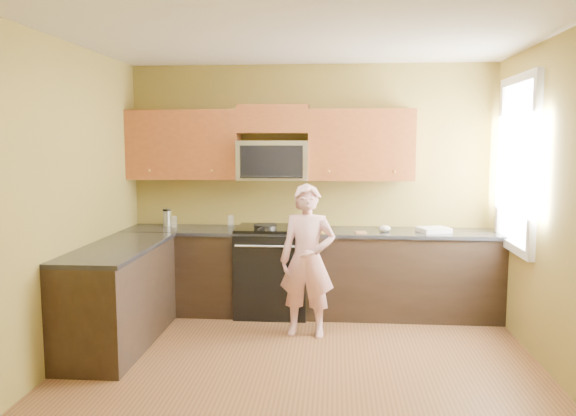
# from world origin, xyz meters

# --- Properties ---
(floor) EXTENTS (4.00, 4.00, 0.00)m
(floor) POSITION_xyz_m (0.00, 0.00, 0.00)
(floor) COLOR brown
(floor) RESTS_ON ground
(ceiling) EXTENTS (4.00, 4.00, 0.00)m
(ceiling) POSITION_xyz_m (0.00, 0.00, 2.70)
(ceiling) COLOR white
(ceiling) RESTS_ON ground
(wall_back) EXTENTS (4.00, 0.00, 4.00)m
(wall_back) POSITION_xyz_m (0.00, 2.00, 1.35)
(wall_back) COLOR olive
(wall_back) RESTS_ON ground
(wall_front) EXTENTS (4.00, 0.00, 4.00)m
(wall_front) POSITION_xyz_m (0.00, -2.00, 1.35)
(wall_front) COLOR olive
(wall_front) RESTS_ON ground
(wall_left) EXTENTS (0.00, 4.00, 4.00)m
(wall_left) POSITION_xyz_m (-2.00, 0.00, 1.35)
(wall_left) COLOR olive
(wall_left) RESTS_ON ground
(wall_right) EXTENTS (0.00, 4.00, 4.00)m
(wall_right) POSITION_xyz_m (2.00, 0.00, 1.35)
(wall_right) COLOR olive
(wall_right) RESTS_ON ground
(cabinet_back_run) EXTENTS (4.00, 0.60, 0.88)m
(cabinet_back_run) POSITION_xyz_m (0.00, 1.70, 0.44)
(cabinet_back_run) COLOR black
(cabinet_back_run) RESTS_ON floor
(cabinet_left_run) EXTENTS (0.60, 1.60, 0.88)m
(cabinet_left_run) POSITION_xyz_m (-1.70, 0.60, 0.44)
(cabinet_left_run) COLOR black
(cabinet_left_run) RESTS_ON floor
(countertop_back) EXTENTS (4.00, 0.62, 0.04)m
(countertop_back) POSITION_xyz_m (0.00, 1.69, 0.90)
(countertop_back) COLOR black
(countertop_back) RESTS_ON cabinet_back_run
(countertop_left) EXTENTS (0.62, 1.60, 0.04)m
(countertop_left) POSITION_xyz_m (-1.69, 0.60, 0.90)
(countertop_left) COLOR black
(countertop_left) RESTS_ON cabinet_left_run
(stove) EXTENTS (0.76, 0.65, 0.95)m
(stove) POSITION_xyz_m (-0.40, 1.68, 0.47)
(stove) COLOR black
(stove) RESTS_ON floor
(microwave) EXTENTS (0.76, 0.40, 0.42)m
(microwave) POSITION_xyz_m (-0.40, 1.80, 1.45)
(microwave) COLOR silver
(microwave) RESTS_ON wall_back
(upper_cab_left) EXTENTS (1.22, 0.33, 0.75)m
(upper_cab_left) POSITION_xyz_m (-1.39, 1.83, 1.45)
(upper_cab_left) COLOR brown
(upper_cab_left) RESTS_ON wall_back
(upper_cab_right) EXTENTS (1.12, 0.33, 0.75)m
(upper_cab_right) POSITION_xyz_m (0.54, 1.83, 1.45)
(upper_cab_right) COLOR brown
(upper_cab_right) RESTS_ON wall_back
(upper_cab_over_mw) EXTENTS (0.76, 0.33, 0.30)m
(upper_cab_over_mw) POSITION_xyz_m (-0.40, 1.83, 2.10)
(upper_cab_over_mw) COLOR brown
(upper_cab_over_mw) RESTS_ON wall_back
(window) EXTENTS (0.06, 1.06, 1.66)m
(window) POSITION_xyz_m (1.98, 1.20, 1.65)
(window) COLOR white
(window) RESTS_ON wall_right
(woman) EXTENTS (0.57, 0.40, 1.46)m
(woman) POSITION_xyz_m (0.01, 1.01, 0.73)
(woman) COLOR pink
(woman) RESTS_ON floor
(frying_pan) EXTENTS (0.31, 0.46, 0.06)m
(frying_pan) POSITION_xyz_m (-0.45, 1.49, 0.95)
(frying_pan) COLOR black
(frying_pan) RESTS_ON stove
(butter_tub) EXTENTS (0.13, 0.13, 0.09)m
(butter_tub) POSITION_xyz_m (0.15, 1.51, 0.92)
(butter_tub) COLOR #FFE443
(butter_tub) RESTS_ON countertop_back
(toast_slice) EXTENTS (0.12, 0.12, 0.01)m
(toast_slice) POSITION_xyz_m (0.54, 1.53, 0.93)
(toast_slice) COLOR #B27F47
(toast_slice) RESTS_ON countertop_back
(napkin_a) EXTENTS (0.13, 0.14, 0.06)m
(napkin_a) POSITION_xyz_m (0.01, 1.45, 0.95)
(napkin_a) COLOR silver
(napkin_a) RESTS_ON countertop_back
(napkin_b) EXTENTS (0.12, 0.13, 0.07)m
(napkin_b) POSITION_xyz_m (0.79, 1.65, 0.95)
(napkin_b) COLOR silver
(napkin_b) RESTS_ON countertop_back
(dish_towel) EXTENTS (0.37, 0.33, 0.05)m
(dish_towel) POSITION_xyz_m (1.30, 1.64, 0.95)
(dish_towel) COLOR white
(dish_towel) RESTS_ON countertop_back
(travel_mug) EXTENTS (0.10, 0.10, 0.19)m
(travel_mug) POSITION_xyz_m (-1.60, 1.83, 0.92)
(travel_mug) COLOR silver
(travel_mug) RESTS_ON countertop_back
(glass_b) EXTENTS (0.08, 0.08, 0.12)m
(glass_b) POSITION_xyz_m (-1.50, 1.76, 0.98)
(glass_b) COLOR silver
(glass_b) RESTS_ON countertop_back
(glass_c) EXTENTS (0.09, 0.09, 0.12)m
(glass_c) POSITION_xyz_m (-0.89, 1.90, 0.98)
(glass_c) COLOR silver
(glass_c) RESTS_ON countertop_back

